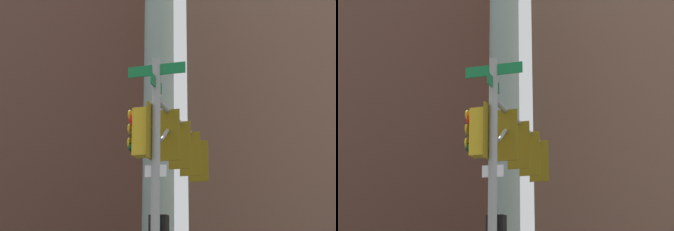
% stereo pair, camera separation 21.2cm
% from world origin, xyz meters
% --- Properties ---
extents(signal_pole_assembly, '(3.81, 4.13, 6.19)m').
position_xyz_m(signal_pole_assembly, '(-0.95, 1.54, 4.42)').
color(signal_pole_assembly, gray).
rests_on(signal_pole_assembly, ground_plane).
extents(building_brick_midblock, '(20.62, 18.20, 31.72)m').
position_xyz_m(building_brick_midblock, '(-45.12, 10.20, 15.86)').
color(building_brick_midblock, brown).
rests_on(building_brick_midblock, ground_plane).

